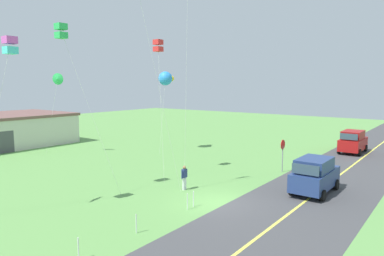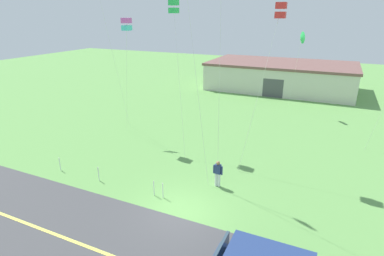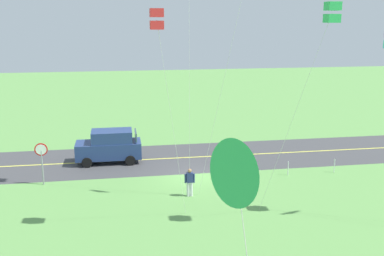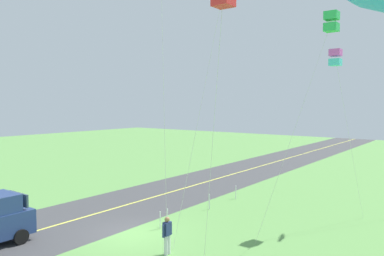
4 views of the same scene
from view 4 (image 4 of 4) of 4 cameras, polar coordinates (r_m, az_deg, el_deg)
name	(u,v)px [view 4 (image 4 of 4)]	position (r m, az deg, el deg)	size (l,w,h in m)	color
ground_plane	(130,235)	(19.28, -9.41, -15.66)	(120.00, 120.00, 0.10)	#60994C
asphalt_road	(79,219)	(22.20, -16.75, -13.02)	(120.00, 7.00, 0.00)	#424244
road_centre_stripe	(79,219)	(22.20, -16.75, -13.01)	(120.00, 0.16, 0.00)	#E5E04C
person_adult_near	(167,234)	(16.38, -3.79, -15.76)	(0.58, 0.22, 1.60)	silver
kite_cyan_top	(331,22)	(18.11, 20.36, 14.79)	(2.31, 2.84, 10.34)	silver
kite_purple_back	(336,58)	(21.39, 20.93, 9.90)	(1.92, 1.52, 9.18)	silver
fence_post_0	(236,192)	(25.56, 6.66, -9.63)	(0.05, 0.05, 0.90)	silver
fence_post_1	(209,202)	(23.00, 2.66, -11.12)	(0.05, 0.05, 0.90)	silver
fence_post_2	(167,217)	(20.04, -3.74, -13.35)	(0.05, 0.05, 0.90)	silver
fence_post_3	(160,220)	(19.64, -4.85, -13.72)	(0.05, 0.05, 0.90)	silver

